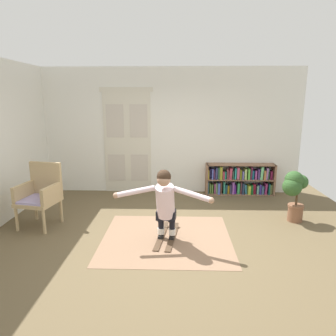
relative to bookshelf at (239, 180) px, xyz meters
The scene contains 9 objects.
ground_plane 2.90m from the bookshelf, 123.86° to the right, with size 7.20×7.20×0.00m, color brown.
back_wall 1.97m from the bookshelf, behind, with size 6.00×0.10×2.90m, color silver.
double_door 2.78m from the bookshelf, behind, with size 1.22×0.05×2.45m.
rug 2.91m from the bookshelf, 124.10° to the right, with size 2.05×1.85×0.01m, color #8A6950.
bookshelf is the anchor object (origin of this frame).
wicker_chair 4.30m from the bookshelf, 153.63° to the right, with size 0.70×0.70×1.10m.
potted_plant 1.74m from the bookshelf, 67.30° to the right, with size 0.48×0.40×0.94m.
skis_pair 2.88m from the bookshelf, 124.40° to the right, with size 0.39×0.98×0.07m.
person_skier 3.03m from the bookshelf, 123.00° to the right, with size 1.48×0.61×1.12m.
Camera 1 is at (0.15, -4.50, 2.20)m, focal length 32.40 mm.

